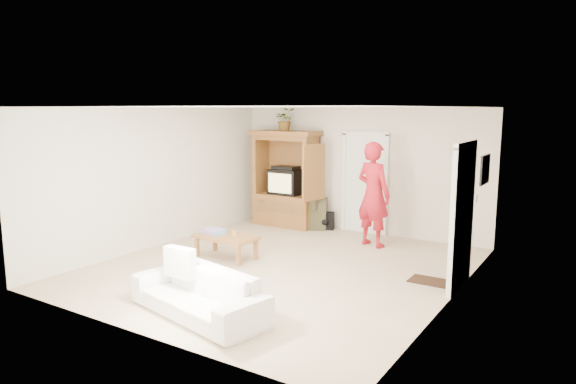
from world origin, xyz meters
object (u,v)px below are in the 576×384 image
Objects in this scene: armoire at (287,185)px; coffee_table at (226,238)px; man at (373,194)px; sofa at (198,293)px.

coffee_table is (0.50, -2.74, -0.55)m from armoire.
armoire is 1.06× the size of man.
armoire is 2.39m from man.
man is (2.31, -0.60, 0.08)m from armoire.
sofa is 2.49m from coffee_table.
sofa is at bearing 99.91° from man.
armoire reaches higher than sofa.
man reaches higher than coffee_table.
sofa is (1.79, -4.87, -0.62)m from armoire.
coffee_table is at bearing 66.65° from man.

